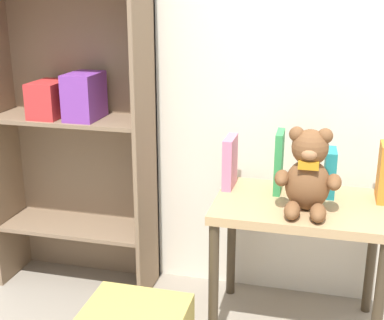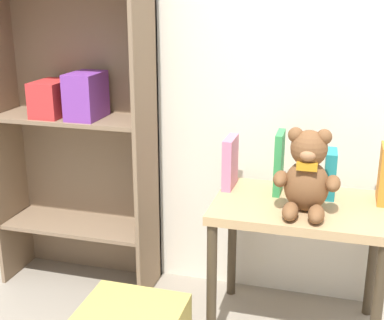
# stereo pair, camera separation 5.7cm
# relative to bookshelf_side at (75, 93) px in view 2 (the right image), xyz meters

# --- Properties ---
(wall_back) EXTENTS (4.80, 0.06, 2.50)m
(wall_back) POSITION_rel_bookshelf_side_xyz_m (0.83, 0.15, 0.33)
(wall_back) COLOR silver
(wall_back) RESTS_ON ground_plane
(bookshelf_side) EXTENTS (0.72, 0.29, 1.63)m
(bookshelf_side) POSITION_rel_bookshelf_side_xyz_m (0.00, 0.00, 0.00)
(bookshelf_side) COLOR #7F664C
(bookshelf_side) RESTS_ON ground_plane
(display_table) EXTENTS (0.67, 0.46, 0.57)m
(display_table) POSITION_rel_bookshelf_side_xyz_m (1.03, -0.16, -0.44)
(display_table) COLOR tan
(display_table) RESTS_ON ground_plane
(teddy_bear) EXTENTS (0.24, 0.22, 0.32)m
(teddy_bear) POSITION_rel_bookshelf_side_xyz_m (1.05, -0.24, -0.21)
(teddy_bear) COLOR brown
(teddy_bear) RESTS_ON display_table
(book_standing_pink) EXTENTS (0.04, 0.15, 0.22)m
(book_standing_pink) POSITION_rel_bookshelf_side_xyz_m (0.73, -0.05, -0.24)
(book_standing_pink) COLOR #D17093
(book_standing_pink) RESTS_ON display_table
(book_standing_green) EXTENTS (0.03, 0.13, 0.25)m
(book_standing_green) POSITION_rel_bookshelf_side_xyz_m (0.93, -0.06, -0.23)
(book_standing_green) COLOR #33934C
(book_standing_green) RESTS_ON display_table
(book_standing_teal) EXTENTS (0.05, 0.13, 0.19)m
(book_standing_teal) POSITION_rel_bookshelf_side_xyz_m (1.14, -0.05, -0.26)
(book_standing_teal) COLOR teal
(book_standing_teal) RESTS_ON display_table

